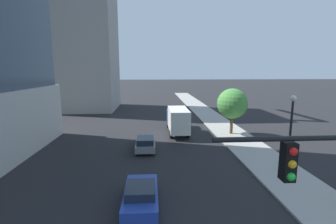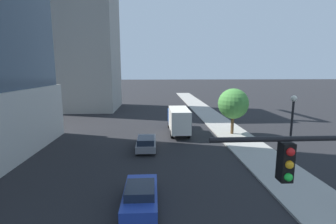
{
  "view_description": "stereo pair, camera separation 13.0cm",
  "coord_description": "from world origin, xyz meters",
  "px_view_note": "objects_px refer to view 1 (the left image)",
  "views": [
    {
      "loc": [
        -0.96,
        -1.25,
        7.79
      ],
      "look_at": [
        0.08,
        15.08,
        4.96
      ],
      "focal_mm": 26.1,
      "sensor_mm": 36.0,
      "label": 1
    },
    {
      "loc": [
        -0.83,
        -1.26,
        7.79
      ],
      "look_at": [
        0.08,
        15.08,
        4.96
      ],
      "focal_mm": 26.1,
      "sensor_mm": 36.0,
      "label": 2
    }
  ],
  "objects_px": {
    "street_lamp": "(291,123)",
    "box_truck": "(178,119)",
    "car_gray": "(146,143)",
    "car_blue": "(141,195)",
    "construction_building": "(81,23)",
    "street_tree": "(232,104)"
  },
  "relations": [
    {
      "from": "street_lamp",
      "to": "box_truck",
      "type": "xyz_separation_m",
      "value": [
        -6.92,
        12.88,
        -2.2
      ]
    },
    {
      "from": "car_gray",
      "to": "car_blue",
      "type": "bearing_deg",
      "value": -90.0
    },
    {
      "from": "construction_building",
      "to": "street_tree",
      "type": "distance_m",
      "value": 34.18
    },
    {
      "from": "construction_building",
      "to": "street_lamp",
      "type": "relative_size",
      "value": 6.62
    },
    {
      "from": "construction_building",
      "to": "car_gray",
      "type": "bearing_deg",
      "value": -64.34
    },
    {
      "from": "street_tree",
      "to": "car_blue",
      "type": "height_order",
      "value": "street_tree"
    },
    {
      "from": "street_lamp",
      "to": "box_truck",
      "type": "height_order",
      "value": "street_lamp"
    },
    {
      "from": "box_truck",
      "to": "street_tree",
      "type": "bearing_deg",
      "value": -10.83
    },
    {
      "from": "car_blue",
      "to": "box_truck",
      "type": "relative_size",
      "value": 0.57
    },
    {
      "from": "street_lamp",
      "to": "box_truck",
      "type": "relative_size",
      "value": 0.76
    },
    {
      "from": "construction_building",
      "to": "street_lamp",
      "type": "distance_m",
      "value": 42.75
    },
    {
      "from": "street_lamp",
      "to": "car_blue",
      "type": "height_order",
      "value": "street_lamp"
    },
    {
      "from": "street_tree",
      "to": "street_lamp",
      "type": "bearing_deg",
      "value": -87.56
    },
    {
      "from": "construction_building",
      "to": "car_gray",
      "type": "distance_m",
      "value": 33.67
    },
    {
      "from": "street_lamp",
      "to": "car_blue",
      "type": "bearing_deg",
      "value": -161.25
    },
    {
      "from": "street_lamp",
      "to": "construction_building",
      "type": "bearing_deg",
      "value": 125.25
    },
    {
      "from": "street_tree",
      "to": "box_truck",
      "type": "bearing_deg",
      "value": 169.17
    },
    {
      "from": "car_blue",
      "to": "box_truck",
      "type": "distance_m",
      "value": 16.98
    },
    {
      "from": "car_blue",
      "to": "box_truck",
      "type": "height_order",
      "value": "box_truck"
    },
    {
      "from": "car_gray",
      "to": "car_blue",
      "type": "height_order",
      "value": "car_gray"
    },
    {
      "from": "street_tree",
      "to": "box_truck",
      "type": "distance_m",
      "value": 6.85
    },
    {
      "from": "construction_building",
      "to": "car_gray",
      "type": "xyz_separation_m",
      "value": [
        12.83,
        -26.71,
        -15.98
      ]
    }
  ]
}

